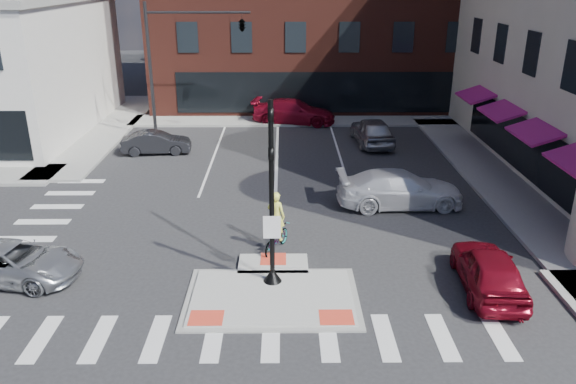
{
  "coord_description": "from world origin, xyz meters",
  "views": [
    {
      "loc": [
        0.37,
        -15.6,
        9.49
      ],
      "look_at": [
        0.53,
        3.56,
        2.0
      ],
      "focal_mm": 35.0,
      "sensor_mm": 36.0,
      "label": 1
    }
  ],
  "objects_px": {
    "cyclist": "(276,231)",
    "silver_suv": "(13,262)",
    "bg_car_red": "(294,112)",
    "red_sedan": "(489,270)",
    "white_pickup": "(400,189)",
    "bg_car_dark": "(156,143)",
    "bg_car_silver": "(372,131)"
  },
  "relations": [
    {
      "from": "red_sedan",
      "to": "bg_car_red",
      "type": "relative_size",
      "value": 0.77
    },
    {
      "from": "red_sedan",
      "to": "bg_car_silver",
      "type": "height_order",
      "value": "bg_car_silver"
    },
    {
      "from": "red_sedan",
      "to": "bg_car_red",
      "type": "xyz_separation_m",
      "value": [
        -5.8,
        21.5,
        0.08
      ]
    },
    {
      "from": "red_sedan",
      "to": "white_pickup",
      "type": "distance_m",
      "value": 7.15
    },
    {
      "from": "white_pickup",
      "to": "cyclist",
      "type": "bearing_deg",
      "value": 125.43
    },
    {
      "from": "white_pickup",
      "to": "bg_car_red",
      "type": "xyz_separation_m",
      "value": [
        -4.34,
        14.5,
        0.02
      ]
    },
    {
      "from": "red_sedan",
      "to": "bg_car_dark",
      "type": "bearing_deg",
      "value": -43.02
    },
    {
      "from": "white_pickup",
      "to": "red_sedan",
      "type": "bearing_deg",
      "value": -171.08
    },
    {
      "from": "silver_suv",
      "to": "cyclist",
      "type": "relative_size",
      "value": 1.98
    },
    {
      "from": "silver_suv",
      "to": "cyclist",
      "type": "xyz_separation_m",
      "value": [
        8.66,
        1.99,
        0.14
      ]
    },
    {
      "from": "bg_car_dark",
      "to": "cyclist",
      "type": "xyz_separation_m",
      "value": [
        6.86,
        -11.96,
        0.15
      ]
    },
    {
      "from": "red_sedan",
      "to": "silver_suv",
      "type": "bearing_deg",
      "value": 1.21
    },
    {
      "from": "silver_suv",
      "to": "red_sedan",
      "type": "xyz_separation_m",
      "value": [
        15.44,
        -0.81,
        0.09
      ]
    },
    {
      "from": "bg_car_dark",
      "to": "bg_car_silver",
      "type": "height_order",
      "value": "bg_car_silver"
    },
    {
      "from": "red_sedan",
      "to": "bg_car_dark",
      "type": "xyz_separation_m",
      "value": [
        -13.64,
        14.76,
        -0.1
      ]
    },
    {
      "from": "white_pickup",
      "to": "bg_car_silver",
      "type": "distance_m",
      "value": 9.48
    },
    {
      "from": "bg_car_red",
      "to": "bg_car_silver",
      "type": "bearing_deg",
      "value": -127.01
    },
    {
      "from": "cyclist",
      "to": "bg_car_silver",
      "type": "bearing_deg",
      "value": -87.74
    },
    {
      "from": "bg_car_red",
      "to": "cyclist",
      "type": "distance_m",
      "value": 18.73
    },
    {
      "from": "red_sedan",
      "to": "bg_car_red",
      "type": "distance_m",
      "value": 22.27
    },
    {
      "from": "white_pickup",
      "to": "bg_car_red",
      "type": "bearing_deg",
      "value": 13.79
    },
    {
      "from": "white_pickup",
      "to": "bg_car_dark",
      "type": "bearing_deg",
      "value": 54.64
    },
    {
      "from": "silver_suv",
      "to": "white_pickup",
      "type": "distance_m",
      "value": 15.29
    },
    {
      "from": "bg_car_red",
      "to": "red_sedan",
      "type": "bearing_deg",
      "value": -154.03
    },
    {
      "from": "red_sedan",
      "to": "cyclist",
      "type": "bearing_deg",
      "value": -18.21
    },
    {
      "from": "cyclist",
      "to": "silver_suv",
      "type": "bearing_deg",
      "value": 37.14
    },
    {
      "from": "silver_suv",
      "to": "white_pickup",
      "type": "xyz_separation_m",
      "value": [
        13.98,
        6.19,
        0.16
      ]
    },
    {
      "from": "silver_suv",
      "to": "cyclist",
      "type": "bearing_deg",
      "value": -67.66
    },
    {
      "from": "bg_car_dark",
      "to": "bg_car_silver",
      "type": "distance_m",
      "value": 12.5
    },
    {
      "from": "silver_suv",
      "to": "red_sedan",
      "type": "relative_size",
      "value": 1.07
    },
    {
      "from": "bg_car_dark",
      "to": "bg_car_silver",
      "type": "relative_size",
      "value": 0.8
    },
    {
      "from": "white_pickup",
      "to": "bg_car_dark",
      "type": "height_order",
      "value": "white_pickup"
    }
  ]
}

